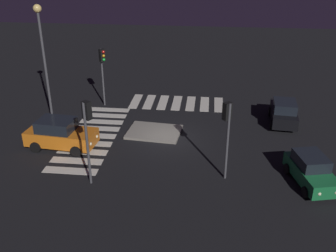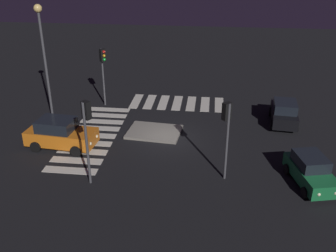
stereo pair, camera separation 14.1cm
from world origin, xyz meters
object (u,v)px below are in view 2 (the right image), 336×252
at_px(car_green, 311,171).
at_px(traffic_light_north, 87,123).
at_px(traffic_light_west, 226,122).
at_px(traffic_light_east, 103,63).
at_px(car_black, 284,113).
at_px(street_lamp, 43,45).
at_px(car_orange, 60,134).
at_px(traffic_island, 154,132).

height_order(car_green, traffic_light_north, traffic_light_north).
bearing_deg(traffic_light_west, traffic_light_east, 3.54).
bearing_deg(car_black, street_lamp, 99.27).
bearing_deg(traffic_light_north, car_black, -19.26).
bearing_deg(traffic_light_north, car_green, -51.58).
bearing_deg(car_black, traffic_light_west, 154.96).
relative_size(car_orange, traffic_light_north, 0.96).
xyz_separation_m(traffic_island, car_green, (-9.35, 5.22, 0.72)).
bearing_deg(traffic_light_north, car_orange, 73.12).
relative_size(car_orange, street_lamp, 0.55).
distance_m(car_black, traffic_light_east, 14.18).
bearing_deg(car_orange, traffic_light_east, 87.85).
distance_m(traffic_light_east, street_lamp, 5.03).
xyz_separation_m(car_orange, street_lamp, (2.21, -4.06, 4.68)).
relative_size(car_green, street_lamp, 0.48).
distance_m(car_green, traffic_light_east, 17.33).
height_order(traffic_island, traffic_light_east, traffic_light_east).
height_order(car_green, traffic_light_east, traffic_light_east).
bearing_deg(traffic_light_north, traffic_light_east, 43.80).
bearing_deg(traffic_light_east, traffic_island, -1.05).
relative_size(traffic_island, traffic_light_east, 0.83).
height_order(car_black, car_green, car_black).
distance_m(car_orange, street_lamp, 6.58).
xyz_separation_m(traffic_island, traffic_light_west, (-4.67, 5.10, 3.32)).
xyz_separation_m(car_green, traffic_light_east, (14.01, -9.83, 2.72)).
relative_size(car_green, traffic_light_north, 0.84).
relative_size(car_black, traffic_light_west, 0.92).
bearing_deg(traffic_island, traffic_light_east, -44.69).
height_order(traffic_light_west, street_lamp, street_lamp).
xyz_separation_m(car_orange, traffic_light_east, (-0.99, -7.31, 2.58)).
bearing_deg(car_green, street_lamp, -124.29).
xyz_separation_m(traffic_island, traffic_light_north, (2.51, 6.40, 3.51)).
bearing_deg(street_lamp, traffic_light_north, 124.64).
distance_m(traffic_island, traffic_light_east, 7.40).
xyz_separation_m(traffic_light_east, street_lamp, (3.21, 3.25, 2.11)).
bearing_deg(traffic_island, car_black, -163.54).
xyz_separation_m(traffic_light_west, street_lamp, (12.54, -6.46, 2.22)).
relative_size(car_green, car_orange, 0.88).
bearing_deg(traffic_island, traffic_light_west, 132.50).
xyz_separation_m(car_black, traffic_light_east, (13.79, -1.91, 2.66)).
bearing_deg(car_black, car_green, -173.67).
bearing_deg(car_orange, car_green, -3.95).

